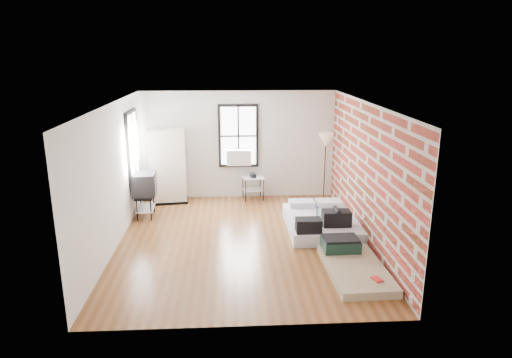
{
  "coord_description": "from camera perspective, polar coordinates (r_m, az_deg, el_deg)",
  "views": [
    {
      "loc": [
        -0.21,
        -8.66,
        3.77
      ],
      "look_at": [
        0.3,
        0.3,
        1.24
      ],
      "focal_mm": 32.0,
      "sensor_mm": 36.0,
      "label": 1
    }
  ],
  "objects": [
    {
      "name": "mattress_main",
      "position": [
        10.08,
        8.16,
        -5.29
      ],
      "size": [
        1.48,
        2.01,
        0.64
      ],
      "rotation": [
        0.0,
        0.0,
        -0.0
      ],
      "color": "white",
      "rests_on": "ground"
    },
    {
      "name": "side_table",
      "position": [
        11.86,
        -0.38,
        -0.35
      ],
      "size": [
        0.6,
        0.51,
        0.71
      ],
      "rotation": [
        0.0,
        0.0,
        0.16
      ],
      "color": "black",
      "rests_on": "ground"
    },
    {
      "name": "mattress_bare",
      "position": [
        8.44,
        11.89,
        -10.24
      ],
      "size": [
        1.02,
        1.87,
        0.4
      ],
      "rotation": [
        0.0,
        0.0,
        0.03
      ],
      "color": "tan",
      "rests_on": "ground"
    },
    {
      "name": "ground",
      "position": [
        9.45,
        -1.75,
        -7.77
      ],
      "size": [
        6.0,
        6.0,
        0.0
      ],
      "primitive_type": "plane",
      "color": "brown",
      "rests_on": "ground"
    },
    {
      "name": "wardrobe",
      "position": [
        11.77,
        -11.0,
        1.54
      ],
      "size": [
        1.01,
        0.65,
        1.89
      ],
      "rotation": [
        0.0,
        0.0,
        0.11
      ],
      "color": "black",
      "rests_on": "ground"
    },
    {
      "name": "tv_stand",
      "position": [
        10.88,
        -13.76,
        -0.82
      ],
      "size": [
        0.55,
        0.76,
        1.05
      ],
      "rotation": [
        0.0,
        0.0,
        0.05
      ],
      "color": "black",
      "rests_on": "ground"
    },
    {
      "name": "room_shell",
      "position": [
        9.26,
        -0.47,
        3.07
      ],
      "size": [
        5.02,
        6.02,
        2.8
      ],
      "color": "silver",
      "rests_on": "ground"
    },
    {
      "name": "floor_lamp",
      "position": [
        11.44,
        8.71,
        4.47
      ],
      "size": [
        0.39,
        0.39,
        1.82
      ],
      "color": "black",
      "rests_on": "ground"
    }
  ]
}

